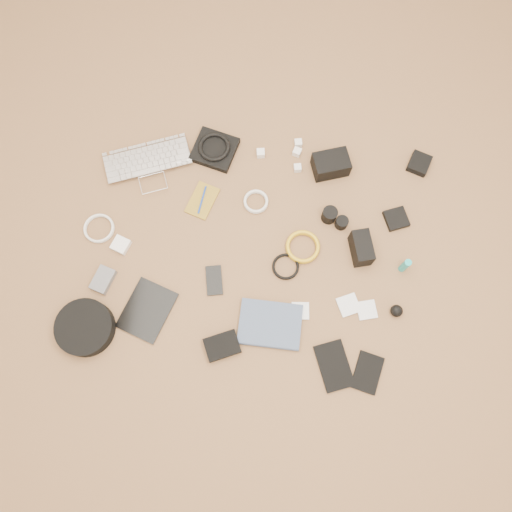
# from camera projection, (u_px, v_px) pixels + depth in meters

# --- Properties ---
(room_shell) EXTENTS (4.04, 4.04, 2.58)m
(room_shell) POSITION_uv_depth(u_px,v_px,m) (243.00, 49.00, 0.87)
(room_shell) COLOR olive
(room_shell) RESTS_ON ground
(laptop) EXTENTS (0.44, 0.38, 0.03)m
(laptop) POSITION_uv_depth(u_px,v_px,m) (150.00, 170.00, 2.16)
(laptop) COLOR silver
(laptop) RESTS_ON ground
(headphone_pouch) EXTENTS (0.21, 0.21, 0.03)m
(headphone_pouch) POSITION_uv_depth(u_px,v_px,m) (215.00, 150.00, 2.19)
(headphone_pouch) COLOR black
(headphone_pouch) RESTS_ON ground
(headphones) EXTENTS (0.14, 0.14, 0.02)m
(headphones) POSITION_uv_depth(u_px,v_px,m) (214.00, 147.00, 2.16)
(headphones) COLOR black
(headphones) RESTS_ON headphone_pouch
(charger_a) EXTENTS (0.04, 0.04, 0.03)m
(charger_a) POSITION_uv_depth(u_px,v_px,m) (261.00, 153.00, 2.18)
(charger_a) COLOR white
(charger_a) RESTS_ON ground
(charger_b) EXTENTS (0.04, 0.04, 0.03)m
(charger_b) POSITION_uv_depth(u_px,v_px,m) (298.00, 143.00, 2.20)
(charger_b) COLOR white
(charger_b) RESTS_ON ground
(charger_c) EXTENTS (0.04, 0.04, 0.03)m
(charger_c) POSITION_uv_depth(u_px,v_px,m) (297.00, 152.00, 2.18)
(charger_c) COLOR white
(charger_c) RESTS_ON ground
(charger_d) EXTENTS (0.04, 0.04, 0.03)m
(charger_d) POSITION_uv_depth(u_px,v_px,m) (297.00, 168.00, 2.16)
(charger_d) COLOR white
(charger_d) RESTS_ON ground
(dslr_camera) EXTENTS (0.17, 0.15, 0.09)m
(dslr_camera) POSITION_uv_depth(u_px,v_px,m) (331.00, 164.00, 2.14)
(dslr_camera) COLOR black
(dslr_camera) RESTS_ON ground
(lens_pouch) EXTENTS (0.11, 0.12, 0.03)m
(lens_pouch) POSITION_uv_depth(u_px,v_px,m) (419.00, 164.00, 2.17)
(lens_pouch) COLOR black
(lens_pouch) RESTS_ON ground
(notebook_olive) EXTENTS (0.14, 0.18, 0.01)m
(notebook_olive) POSITION_uv_depth(u_px,v_px,m) (202.00, 200.00, 2.13)
(notebook_olive) COLOR olive
(notebook_olive) RESTS_ON ground
(pen_blue) EXTENTS (0.02, 0.13, 0.01)m
(pen_blue) POSITION_uv_depth(u_px,v_px,m) (202.00, 200.00, 2.12)
(pen_blue) COLOR #1437A2
(pen_blue) RESTS_ON notebook_olive
(cable_white_a) EXTENTS (0.14, 0.14, 0.01)m
(cable_white_a) POSITION_uv_depth(u_px,v_px,m) (256.00, 202.00, 2.13)
(cable_white_a) COLOR silver
(cable_white_a) RESTS_ON ground
(lens_a) EXTENTS (0.08, 0.08, 0.07)m
(lens_a) POSITION_uv_depth(u_px,v_px,m) (329.00, 215.00, 2.08)
(lens_a) COLOR black
(lens_a) RESTS_ON ground
(lens_b) EXTENTS (0.07, 0.07, 0.05)m
(lens_b) POSITION_uv_depth(u_px,v_px,m) (342.00, 223.00, 2.08)
(lens_b) COLOR black
(lens_b) RESTS_ON ground
(card_reader) EXTENTS (0.12, 0.12, 0.02)m
(card_reader) POSITION_uv_depth(u_px,v_px,m) (396.00, 219.00, 2.10)
(card_reader) COLOR black
(card_reader) RESTS_ON ground
(power_brick) EXTENTS (0.08, 0.08, 0.03)m
(power_brick) POSITION_uv_depth(u_px,v_px,m) (121.00, 245.00, 2.07)
(power_brick) COLOR white
(power_brick) RESTS_ON ground
(cable_white_b) EXTENTS (0.15, 0.15, 0.01)m
(cable_white_b) POSITION_uv_depth(u_px,v_px,m) (99.00, 229.00, 2.09)
(cable_white_b) COLOR silver
(cable_white_b) RESTS_ON ground
(cable_black) EXTENTS (0.12, 0.12, 0.01)m
(cable_black) POSITION_uv_depth(u_px,v_px,m) (286.00, 267.00, 2.05)
(cable_black) COLOR black
(cable_black) RESTS_ON ground
(cable_yellow) EXTENTS (0.19, 0.19, 0.02)m
(cable_yellow) POSITION_uv_depth(u_px,v_px,m) (303.00, 247.00, 2.07)
(cable_yellow) COLOR gold
(cable_yellow) RESTS_ON ground
(flash) EXTENTS (0.10, 0.15, 0.10)m
(flash) POSITION_uv_depth(u_px,v_px,m) (361.00, 248.00, 2.02)
(flash) COLOR black
(flash) RESTS_ON ground
(lens_cleaner) EXTENTS (0.04, 0.04, 0.10)m
(lens_cleaner) POSITION_uv_depth(u_px,v_px,m) (405.00, 266.00, 2.00)
(lens_cleaner) COLOR #1AA7A9
(lens_cleaner) RESTS_ON ground
(battery_charger) EXTENTS (0.10, 0.12, 0.03)m
(battery_charger) POSITION_uv_depth(u_px,v_px,m) (103.00, 280.00, 2.02)
(battery_charger) COLOR #5E5E64
(battery_charger) RESTS_ON ground
(tablet) EXTENTS (0.24, 0.27, 0.01)m
(tablet) POSITION_uv_depth(u_px,v_px,m) (147.00, 310.00, 2.00)
(tablet) COLOR black
(tablet) RESTS_ON ground
(phone) EXTENTS (0.09, 0.13, 0.01)m
(phone) POSITION_uv_depth(u_px,v_px,m) (214.00, 280.00, 2.03)
(phone) COLOR black
(phone) RESTS_ON ground
(filter_case_left) EXTENTS (0.08, 0.08, 0.01)m
(filter_case_left) POSITION_uv_depth(u_px,v_px,m) (300.00, 311.00, 2.00)
(filter_case_left) COLOR silver
(filter_case_left) RESTS_ON ground
(filter_case_mid) EXTENTS (0.11, 0.11, 0.01)m
(filter_case_mid) POSITION_uv_depth(u_px,v_px,m) (348.00, 305.00, 2.00)
(filter_case_mid) COLOR silver
(filter_case_mid) RESTS_ON ground
(filter_case_right) EXTENTS (0.09, 0.09, 0.01)m
(filter_case_right) POSITION_uv_depth(u_px,v_px,m) (367.00, 310.00, 2.00)
(filter_case_right) COLOR silver
(filter_case_right) RESTS_ON ground
(air_blower) EXTENTS (0.06, 0.06, 0.05)m
(air_blower) POSITION_uv_depth(u_px,v_px,m) (397.00, 311.00, 1.98)
(air_blower) COLOR black
(air_blower) RESTS_ON ground
(headphone_case) EXTENTS (0.25, 0.25, 0.06)m
(headphone_case) POSITION_uv_depth(u_px,v_px,m) (85.00, 328.00, 1.95)
(headphone_case) COLOR black
(headphone_case) RESTS_ON ground
(drive_case) EXTENTS (0.16, 0.14, 0.03)m
(drive_case) POSITION_uv_depth(u_px,v_px,m) (222.00, 346.00, 1.95)
(drive_case) COLOR black
(drive_case) RESTS_ON ground
(paperback) EXTENTS (0.25, 0.19, 0.02)m
(paperback) POSITION_uv_depth(u_px,v_px,m) (267.00, 348.00, 1.95)
(paperback) COLOR #41506E
(paperback) RESTS_ON ground
(notebook_black_a) EXTENTS (0.17, 0.21, 0.01)m
(notebook_black_a) POSITION_uv_depth(u_px,v_px,m) (334.00, 366.00, 1.94)
(notebook_black_a) COLOR black
(notebook_black_a) RESTS_ON ground
(notebook_black_b) EXTENTS (0.13, 0.17, 0.01)m
(notebook_black_b) POSITION_uv_depth(u_px,v_px,m) (367.00, 373.00, 1.93)
(notebook_black_b) COLOR black
(notebook_black_b) RESTS_ON ground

